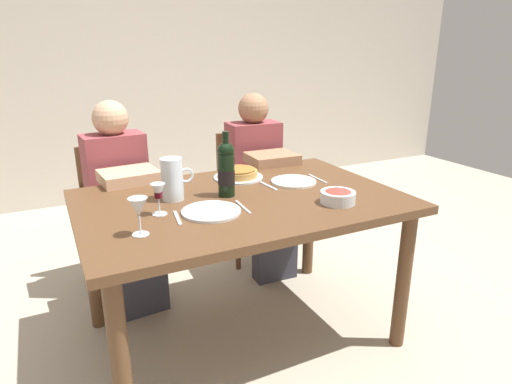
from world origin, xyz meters
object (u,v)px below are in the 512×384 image
at_px(salad_bowl, 338,196).
at_px(diner_left, 123,198).
at_px(diner_right, 261,179).
at_px(wine_bottle, 226,169).
at_px(dinner_plate_right_setting, 211,211).
at_px(water_pitcher, 173,182).
at_px(chair_right, 246,186).
at_px(baked_tart, 238,173).
at_px(chair_left, 115,206).
at_px(dining_table, 241,216).
at_px(wine_glass_left_diner, 138,208).
at_px(wine_glass_right_diner, 158,193).
at_px(dinner_plate_left_setting, 294,182).

xyz_separation_m(salad_bowl, diner_left, (-0.80, 0.93, -0.18)).
bearing_deg(diner_right, diner_left, 2.81).
bearing_deg(diner_left, wine_bottle, 117.58).
xyz_separation_m(wine_bottle, dinner_plate_right_setting, (-0.15, -0.18, -0.13)).
xyz_separation_m(water_pitcher, chair_right, (0.75, 0.79, -0.35)).
relative_size(salad_bowl, diner_left, 0.14).
bearing_deg(baked_tart, chair_left, 134.02).
relative_size(water_pitcher, dinner_plate_right_setting, 0.77).
height_order(baked_tart, dinner_plate_right_setting, baked_tart).
relative_size(dining_table, dinner_plate_right_setting, 5.86).
height_order(wine_bottle, chair_right, wine_bottle).
distance_m(dining_table, wine_glass_left_diner, 0.61).
distance_m(baked_tart, dinner_plate_right_setting, 0.54).
xyz_separation_m(salad_bowl, diner_right, (0.08, 0.94, -0.18)).
relative_size(water_pitcher, wine_glass_right_diner, 1.44).
bearing_deg(diner_left, dining_table, 118.42).
bearing_deg(dinner_plate_right_setting, diner_right, 51.18).
xyz_separation_m(dining_table, water_pitcher, (-0.30, 0.12, 0.18)).
bearing_deg(baked_tart, wine_glass_left_diner, -140.46).
bearing_deg(salad_bowl, chair_right, 85.66).
xyz_separation_m(wine_bottle, wine_glass_right_diner, (-0.35, -0.11, -0.03)).
height_order(wine_bottle, wine_glass_left_diner, wine_bottle).
relative_size(wine_bottle, dinner_plate_left_setting, 1.31).
xyz_separation_m(water_pitcher, wine_glass_right_diner, (-0.11, -0.16, 0.01)).
distance_m(wine_glass_left_diner, dinner_plate_left_setting, 0.94).
relative_size(dining_table, diner_left, 1.29).
xyz_separation_m(baked_tart, dinner_plate_right_setting, (-0.32, -0.43, -0.02)).
xyz_separation_m(wine_glass_right_diner, diner_right, (0.85, 0.72, -0.24)).
bearing_deg(wine_glass_right_diner, baked_tart, 33.85).
xyz_separation_m(wine_bottle, dinner_plate_left_setting, (0.40, 0.04, -0.13)).
distance_m(chair_left, diner_left, 0.26).
relative_size(baked_tart, chair_right, 0.31).
height_order(baked_tart, chair_right, chair_right).
distance_m(baked_tart, dinner_plate_left_setting, 0.31).
height_order(water_pitcher, baked_tart, water_pitcher).
height_order(dining_table, dinner_plate_right_setting, dinner_plate_right_setting).
xyz_separation_m(dining_table, baked_tart, (0.12, 0.30, 0.12)).
height_order(baked_tart, chair_left, chair_left).
bearing_deg(wine_glass_left_diner, wine_glass_right_diner, 56.35).
bearing_deg(dinner_plate_left_setting, chair_left, 135.03).
relative_size(salad_bowl, diner_right, 0.14).
bearing_deg(salad_bowl, dinner_plate_right_setting, 166.15).
distance_m(wine_glass_left_diner, wine_glass_right_diner, 0.22).
distance_m(baked_tart, chair_left, 0.88).
relative_size(baked_tart, diner_left, 0.23).
bearing_deg(wine_glass_right_diner, chair_left, 93.21).
distance_m(dining_table, water_pitcher, 0.36).
distance_m(wine_bottle, salad_bowl, 0.53).
xyz_separation_m(dining_table, wine_bottle, (-0.05, 0.06, 0.22)).
relative_size(chair_left, diner_left, 0.75).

